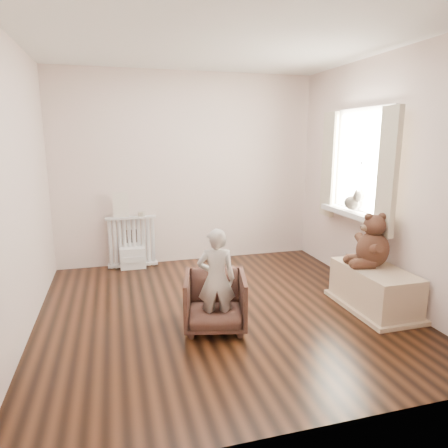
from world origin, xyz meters
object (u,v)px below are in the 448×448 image
object	(u,v)px
plush_cat	(353,202)
teddy_bear	(373,244)
child	(216,279)
toy_bench	(374,290)
radiator	(132,239)
armchair	(215,301)
toy_vanity	(132,248)

from	to	relation	value
plush_cat	teddy_bear	bearing A→B (deg)	-87.47
child	toy_bench	xyz separation A→B (m)	(1.68, 0.03, -0.29)
radiator	armchair	distance (m)	2.14
teddy_bear	radiator	bearing A→B (deg)	150.09
toy_bench	plush_cat	size ratio (longest dim) A/B	3.11
radiator	plush_cat	xyz separation A→B (m)	(2.46, -1.37, 0.61)
toy_bench	plush_cat	xyz separation A→B (m)	(0.14, 0.69, 0.80)
armchair	toy_bench	world-z (taller)	armchair
toy_bench	child	bearing A→B (deg)	-179.13
armchair	teddy_bear	bearing A→B (deg)	15.20
radiator	toy_bench	size ratio (longest dim) A/B	0.76
armchair	plush_cat	distance (m)	2.07
armchair	teddy_bear	distance (m)	1.74
toy_vanity	toy_bench	xyz separation A→B (m)	(2.32, -2.03, -0.08)
teddy_bear	plush_cat	distance (m)	0.70
plush_cat	toy_bench	bearing A→B (deg)	-86.48
radiator	child	world-z (taller)	child
armchair	plush_cat	size ratio (longest dim) A/B	1.92
armchair	plush_cat	world-z (taller)	plush_cat
radiator	teddy_bear	distance (m)	3.07
armchair	child	distance (m)	0.24
toy_vanity	teddy_bear	distance (m)	3.06
armchair	toy_vanity	bearing A→B (deg)	121.00
toy_vanity	armchair	xyz separation A→B (m)	(0.64, -2.01, -0.02)
child	radiator	bearing A→B (deg)	-59.67
armchair	radiator	bearing A→B (deg)	120.72
child	plush_cat	world-z (taller)	plush_cat
toy_vanity	teddy_bear	bearing A→B (deg)	-39.92
toy_bench	teddy_bear	distance (m)	0.48
armchair	teddy_bear	world-z (taller)	teddy_bear
toy_bench	toy_vanity	bearing A→B (deg)	138.83
plush_cat	toy_vanity	bearing A→B (deg)	166.41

